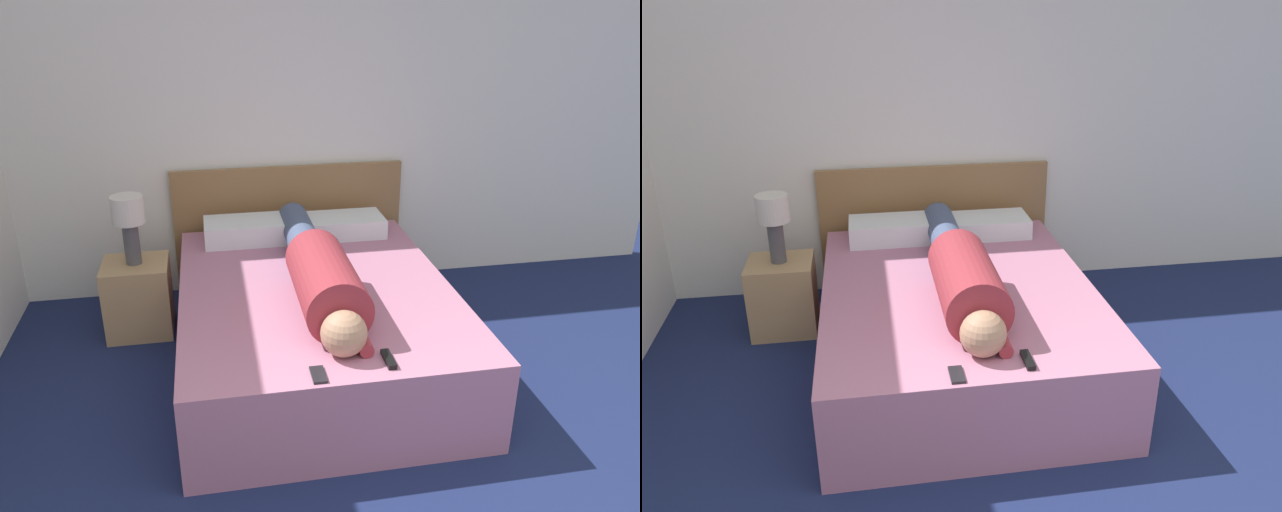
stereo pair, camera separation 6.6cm
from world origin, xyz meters
TOP-DOWN VIEW (x-y plane):
  - wall_back at (0.00, 3.46)m, footprint 5.51×0.06m
  - bed at (-0.23, 2.29)m, footprint 1.56×2.02m
  - headboard at (-0.23, 3.39)m, footprint 1.68×0.04m
  - nightstand at (-1.31, 2.86)m, footprint 0.42×0.38m
  - table_lamp at (-1.31, 2.86)m, footprint 0.20×0.20m
  - person_lying at (-0.23, 2.15)m, footprint 0.34×1.80m
  - pillow_near_headboard at (-0.54, 3.07)m, footprint 0.62×0.32m
  - pillow_second at (0.09, 3.07)m, footprint 0.59×0.32m
  - tv_remote at (-0.04, 1.42)m, footprint 0.04×0.15m
  - cell_phone at (-0.38, 1.37)m, footprint 0.06×0.13m

SIDE VIEW (x-z plane):
  - nightstand at x=-1.31m, z-range 0.00..0.49m
  - bed at x=-0.23m, z-range 0.00..0.51m
  - headboard at x=-0.23m, z-range 0.00..0.93m
  - cell_phone at x=-0.38m, z-range 0.51..0.52m
  - tv_remote at x=-0.04m, z-range 0.51..0.53m
  - pillow_second at x=0.09m, z-range 0.51..0.64m
  - pillow_near_headboard at x=-0.54m, z-range 0.51..0.66m
  - person_lying at x=-0.23m, z-range 0.48..0.82m
  - table_lamp at x=-1.31m, z-range 0.56..1.01m
  - wall_back at x=0.00m, z-range 0.00..2.60m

